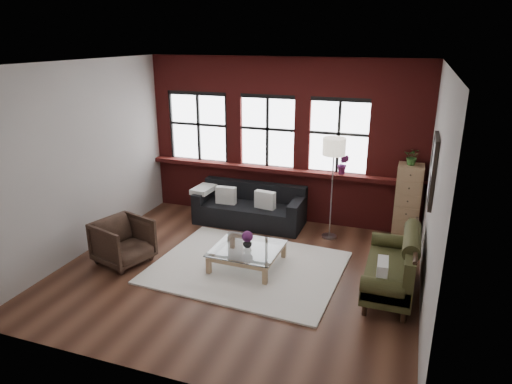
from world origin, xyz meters
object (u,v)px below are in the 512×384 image
(coffee_table, at_px, (248,257))
(drawer_chest, at_px, (407,203))
(vintage_settee, at_px, (390,264))
(vase, at_px, (247,243))
(floor_lamp, at_px, (332,185))
(dark_sofa, at_px, (249,205))
(armchair, at_px, (123,242))

(coffee_table, xyz_separation_m, drawer_chest, (2.35, 1.91, 0.55))
(vintage_settee, relative_size, vase, 11.11)
(vase, xyz_separation_m, floor_lamp, (1.04, 1.58, 0.60))
(dark_sofa, distance_m, vintage_settee, 3.29)
(armchair, bearing_deg, drawer_chest, -43.93)
(dark_sofa, xyz_separation_m, drawer_chest, (2.94, 0.20, 0.33))
(drawer_chest, xyz_separation_m, floor_lamp, (-1.31, -0.34, 0.30))
(coffee_table, relative_size, vase, 6.91)
(dark_sofa, xyz_separation_m, vase, (0.59, -1.71, 0.03))
(armchair, bearing_deg, coffee_table, -58.51)
(dark_sofa, height_order, drawer_chest, drawer_chest)
(vase, relative_size, floor_lamp, 0.08)
(vase, xyz_separation_m, drawer_chest, (2.35, 1.91, 0.29))
(coffee_table, xyz_separation_m, vase, (0.00, 0.00, 0.25))
(armchair, bearing_deg, floor_lamp, -38.48)
(vase, bearing_deg, vintage_settee, -0.95)
(coffee_table, height_order, vase, vase)
(vase, distance_m, floor_lamp, 1.98)
(vintage_settee, bearing_deg, floor_lamp, 125.77)
(armchair, xyz_separation_m, vase, (1.98, 0.52, 0.05))
(vintage_settee, height_order, coffee_table, vintage_settee)
(dark_sofa, bearing_deg, vintage_settee, -31.99)
(vintage_settee, xyz_separation_m, floor_lamp, (-1.16, 1.61, 0.56))
(vintage_settee, bearing_deg, dark_sofa, 148.01)
(dark_sofa, height_order, coffee_table, dark_sofa)
(coffee_table, distance_m, drawer_chest, 3.08)
(dark_sofa, xyz_separation_m, vintage_settee, (2.79, -1.74, 0.07))
(vintage_settee, height_order, vase, vintage_settee)
(vintage_settee, relative_size, drawer_chest, 1.19)
(armchair, bearing_deg, vase, -58.51)
(vintage_settee, height_order, floor_lamp, floor_lamp)
(drawer_chest, bearing_deg, vintage_settee, -94.33)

